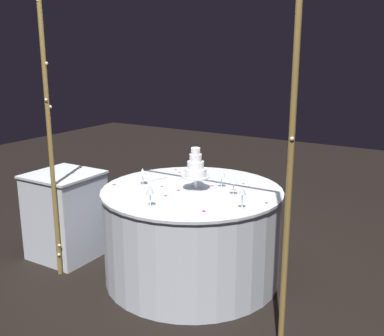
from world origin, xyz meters
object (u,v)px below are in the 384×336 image
at_px(main_table, 192,234).
at_px(cake_knife, 151,181).
at_px(wine_glass_0, 242,192).
at_px(wine_glass_4, 234,180).
at_px(tiered_cake, 196,168).
at_px(wine_glass_3, 150,190).
at_px(decorative_arch, 150,104).
at_px(side_table, 66,215).
at_px(wine_glass_1, 143,173).
at_px(wine_glass_2, 222,174).

relative_size(main_table, cake_knife, 4.97).
height_order(wine_glass_0, wine_glass_4, wine_glass_0).
height_order(tiered_cake, wine_glass_3, tiered_cake).
xyz_separation_m(decorative_arch, wine_glass_0, (-0.53, -0.31, -0.60)).
distance_m(wine_glass_0, wine_glass_4, 0.31).
distance_m(wine_glass_0, wine_glass_3, 0.63).
height_order(side_table, wine_glass_1, wine_glass_1).
bearing_deg(main_table, wine_glass_1, 15.68).
relative_size(main_table, wine_glass_1, 10.06).
height_order(decorative_arch, wine_glass_1, decorative_arch).
bearing_deg(wine_glass_1, main_table, -164.32).
bearing_deg(tiered_cake, decorative_arch, 87.62).
distance_m(decorative_arch, cake_knife, 0.98).
bearing_deg(main_table, side_table, 11.31).
height_order(wine_glass_1, cake_knife, wine_glass_1).
bearing_deg(wine_glass_1, wine_glass_3, 132.85).
bearing_deg(main_table, decorative_arch, 89.89).
height_order(side_table, cake_knife, side_table).
xyz_separation_m(side_table, wine_glass_3, (-1.14, 0.26, 0.48)).
bearing_deg(wine_glass_2, side_table, 16.43).
relative_size(decorative_arch, wine_glass_2, 14.46).
relative_size(side_table, wine_glass_0, 4.78).
relative_size(tiered_cake, wine_glass_1, 2.34).
height_order(side_table, wine_glass_4, wine_glass_4).
relative_size(wine_glass_0, wine_glass_1, 1.13).
xyz_separation_m(wine_glass_4, cake_knife, (0.75, 0.02, -0.11)).
bearing_deg(cake_knife, side_table, 17.35).
bearing_deg(tiered_cake, wine_glass_1, 17.10).
xyz_separation_m(main_table, wine_glass_1, (0.40, 0.11, 0.48)).
distance_m(wine_glass_3, cake_knife, 0.63).
xyz_separation_m(wine_glass_2, wine_glass_3, (0.21, 0.66, 0.00)).
distance_m(decorative_arch, wine_glass_0, 0.86).
bearing_deg(wine_glass_3, wine_glass_0, -153.92).
relative_size(tiered_cake, wine_glass_0, 2.06).
distance_m(main_table, tiered_cake, 0.54).
relative_size(wine_glass_2, wine_glass_4, 1.00).
bearing_deg(wine_glass_2, tiered_cake, 43.55).
relative_size(main_table, side_table, 1.85).
distance_m(main_table, cake_knife, 0.55).
bearing_deg(wine_glass_1, wine_glass_4, -169.28).
relative_size(tiered_cake, cake_knife, 1.16).
relative_size(main_table, tiered_cake, 4.30).
relative_size(main_table, wine_glass_0, 8.87).
bearing_deg(cake_knife, wine_glass_2, -164.81).
height_order(tiered_cake, wine_glass_4, tiered_cake).
distance_m(main_table, side_table, 1.20).
relative_size(decorative_arch, wine_glass_0, 14.08).
height_order(main_table, side_table, side_table).
bearing_deg(main_table, tiered_cake, -141.41).
bearing_deg(wine_glass_2, decorative_arch, 75.74).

